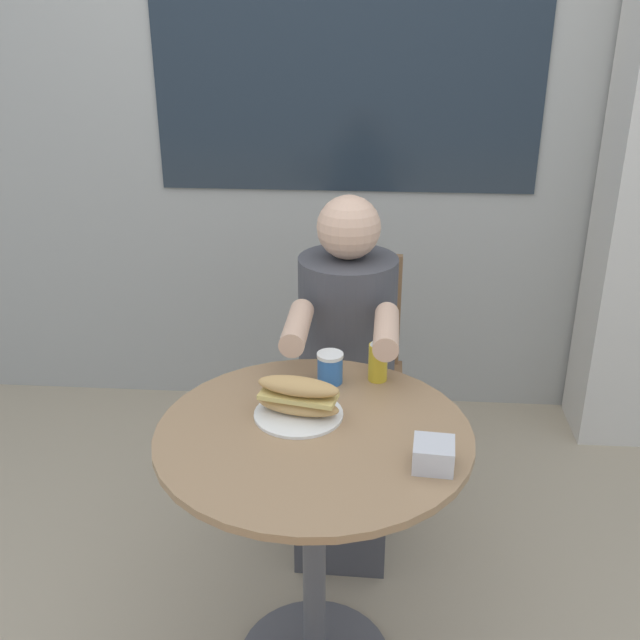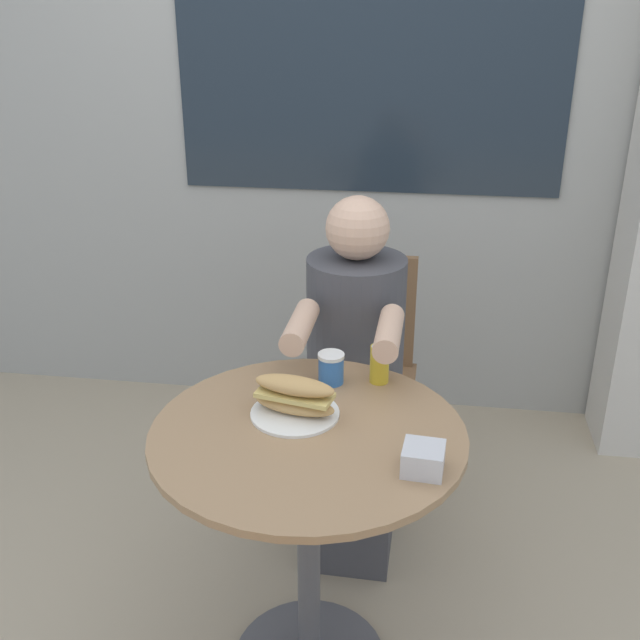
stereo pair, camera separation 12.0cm
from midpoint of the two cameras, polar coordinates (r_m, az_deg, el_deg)
storefront_wall at (r=3.07m, az=4.89°, el=17.83°), size 8.00×0.09×2.80m
cafe_table at (r=1.92m, az=0.94°, el=-13.46°), size 0.76×0.76×0.75m
diner_chair at (r=2.69m, az=4.60°, el=-2.64°), size 0.39×0.39×0.87m
seated_diner at (r=2.39m, az=3.96°, el=-6.27°), size 0.31×0.55×1.18m
sandwich_on_plate at (r=1.85m, az=-0.07°, el=-6.08°), size 0.22×0.22×0.10m
drink_cup at (r=2.00m, az=2.57°, el=-3.70°), size 0.07×0.07×0.08m
napkin_box at (r=1.68m, az=9.93°, el=-10.42°), size 0.10×0.10×0.06m
condiment_bottle at (r=2.00m, az=6.28°, el=-3.07°), size 0.05×0.05×0.13m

